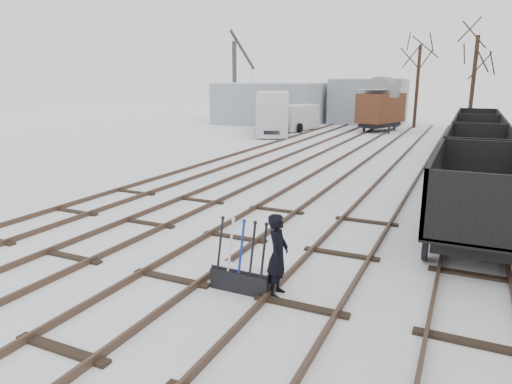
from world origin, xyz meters
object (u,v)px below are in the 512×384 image
(box_van_wagon, at_px, (381,107))
(panel_van, at_px, (295,117))
(lorry, at_px, (272,113))
(crane, at_px, (236,99))
(freight_wagon_a, at_px, (477,209))
(ground_frame, at_px, (242,277))
(worker, at_px, (278,255))

(box_van_wagon, xyz_separation_m, panel_van, (-6.90, -2.31, -0.93))
(lorry, xyz_separation_m, crane, (-7.85, 8.69, 0.68))
(freight_wagon_a, xyz_separation_m, panel_van, (-14.38, 24.99, 0.22))
(lorry, relative_size, panel_van, 1.48)
(freight_wagon_a, distance_m, panel_van, 28.84)
(ground_frame, xyz_separation_m, panel_van, (-10.01, 30.25, 0.87))
(lorry, bearing_deg, ground_frame, -90.30)
(worker, distance_m, freight_wagon_a, 6.30)
(box_van_wagon, relative_size, lorry, 0.66)
(ground_frame, bearing_deg, crane, 118.62)
(worker, height_order, freight_wagon_a, freight_wagon_a)
(ground_frame, relative_size, freight_wagon_a, 0.25)
(freight_wagon_a, height_order, crane, crane)
(freight_wagon_a, height_order, box_van_wagon, box_van_wagon)
(ground_frame, distance_m, panel_van, 31.87)
(box_van_wagon, bearing_deg, panel_van, -142.74)
(worker, relative_size, crane, 0.19)
(worker, bearing_deg, freight_wagon_a, -40.57)
(ground_frame, height_order, worker, worker)
(box_van_wagon, height_order, lorry, box_van_wagon)
(crane, bearing_deg, freight_wagon_a, -51.37)
(freight_wagon_a, xyz_separation_m, crane, (-22.84, 29.94, 1.50))
(box_van_wagon, height_order, crane, crane)
(panel_van, bearing_deg, freight_wagon_a, -50.65)
(crane, bearing_deg, ground_frame, -61.02)
(freight_wagon_a, distance_m, crane, 37.69)
(ground_frame, xyz_separation_m, crane, (-18.48, 35.19, 2.15))
(ground_frame, height_order, box_van_wagon, box_van_wagon)
(ground_frame, xyz_separation_m, freight_wagon_a, (4.37, 5.26, 0.64))
(freight_wagon_a, relative_size, lorry, 0.76)
(ground_frame, bearing_deg, box_van_wagon, 96.37)
(box_van_wagon, xyz_separation_m, crane, (-15.37, 2.63, 0.35))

